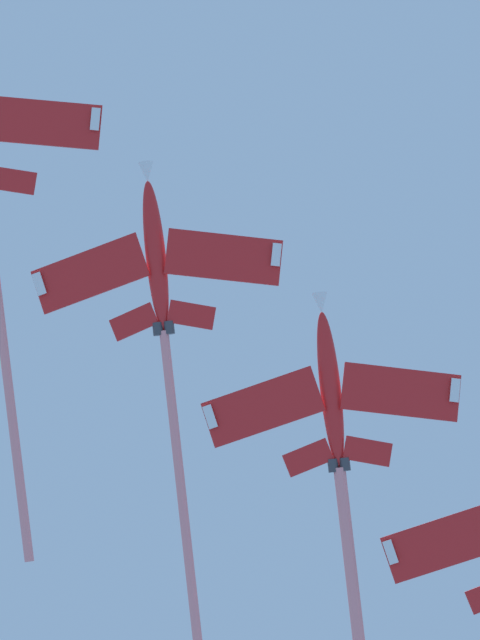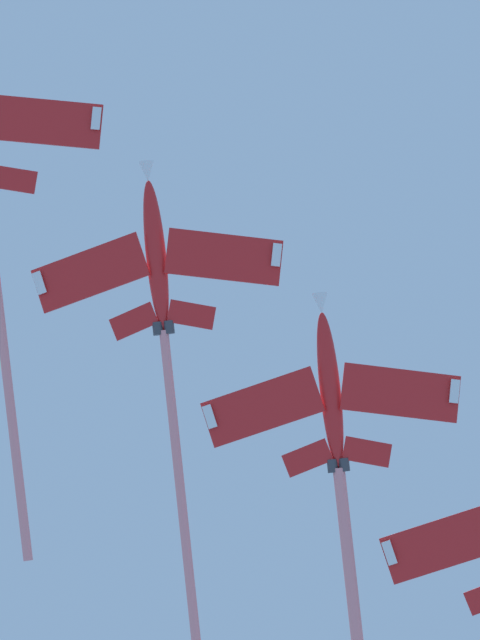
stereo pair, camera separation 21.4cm
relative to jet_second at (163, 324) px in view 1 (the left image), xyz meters
name	(u,v)px [view 1 (the left image)]	position (x,y,z in m)	size (l,w,h in m)	color
jet_second	(163,324)	(0.00, 0.00, 0.00)	(35.10, 23.40, 21.48)	red
jet_third	(340,476)	(4.63, -15.97, -7.07)	(33.08, 22.17, 20.67)	red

